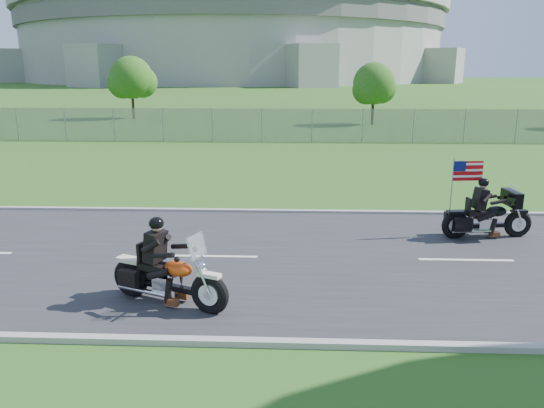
{
  "coord_description": "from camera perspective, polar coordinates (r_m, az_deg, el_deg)",
  "views": [
    {
      "loc": [
        -0.06,
        -11.85,
        4.44
      ],
      "look_at": [
        -0.55,
        0.0,
        1.35
      ],
      "focal_mm": 35.0,
      "sensor_mm": 36.0,
      "label": 1
    }
  ],
  "objects": [
    {
      "name": "curb_south",
      "position": [
        8.95,
        2.54,
        -14.78
      ],
      "size": [
        120.0,
        0.18,
        0.12
      ],
      "primitive_type": "cube",
      "color": "#9E9B93",
      "rests_on": "ground"
    },
    {
      "name": "tree_fence_mid",
      "position": [
        47.96,
        -14.81,
        12.79
      ],
      "size": [
        3.96,
        3.69,
        5.3
      ],
      "color": "#382316",
      "rests_on": "ground"
    },
    {
      "name": "ground",
      "position": [
        12.66,
        2.52,
        -5.94
      ],
      "size": [
        420.0,
        420.0,
        0.0
      ],
      "primitive_type": "plane",
      "color": "#295019",
      "rests_on": "ground"
    },
    {
      "name": "curb_north",
      "position": [
        16.5,
        2.51,
        -0.84
      ],
      "size": [
        120.0,
        0.18,
        0.12
      ],
      "primitive_type": "cube",
      "color": "#9E9B93",
      "rests_on": "ground"
    },
    {
      "name": "fence",
      "position": [
        32.42,
        -6.45,
        8.43
      ],
      "size": [
        60.0,
        0.03,
        2.0
      ],
      "primitive_type": "cube",
      "color": "gray",
      "rests_on": "ground"
    },
    {
      "name": "tree_fence_near",
      "position": [
        42.36,
        10.94,
        12.38
      ],
      "size": [
        3.52,
        3.28,
        4.75
      ],
      "color": "#382316",
      "rests_on": "ground"
    },
    {
      "name": "stadium",
      "position": [
        183.28,
        -4.05,
        18.07
      ],
      "size": [
        140.4,
        140.4,
        29.2
      ],
      "color": "#A3A099",
      "rests_on": "ground"
    },
    {
      "name": "motorcycle_lead",
      "position": [
        10.34,
        -11.26,
        -7.8
      ],
      "size": [
        2.47,
        1.28,
        1.75
      ],
      "rotation": [
        0.0,
        0.0,
        -0.39
      ],
      "color": "black",
      "rests_on": "ground"
    },
    {
      "name": "road",
      "position": [
        12.65,
        2.52,
        -5.86
      ],
      "size": [
        120.0,
        8.0,
        0.04
      ],
      "primitive_type": "cube",
      "color": "#28282B",
      "rests_on": "ground"
    },
    {
      "name": "motorcycle_follow",
      "position": [
        15.07,
        22.12,
        -1.4
      ],
      "size": [
        2.45,
        0.87,
        2.04
      ],
      "rotation": [
        0.0,
        0.0,
        0.11
      ],
      "color": "black",
      "rests_on": "ground"
    }
  ]
}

